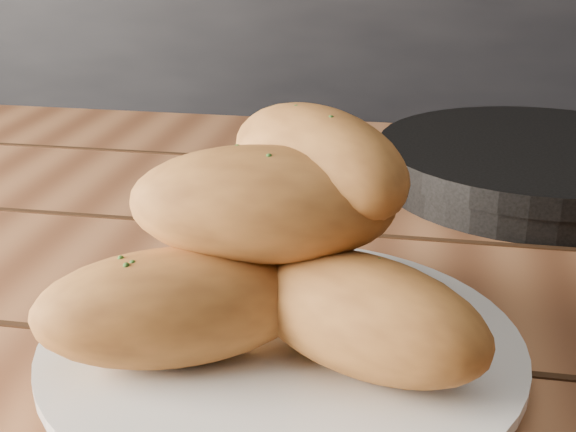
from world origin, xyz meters
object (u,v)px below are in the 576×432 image
object	(u,v)px
plate	(282,349)
skillet	(541,165)
table	(412,405)
bread_rolls	(280,248)

from	to	relation	value
plate	skillet	world-z (taller)	skillet
table	bread_rolls	size ratio (longest dim) A/B	4.96
table	plate	bearing A→B (deg)	-125.52
skillet	bread_rolls	bearing A→B (deg)	-117.58
plate	bread_rolls	xyz separation A→B (m)	(-0.00, 0.00, 0.07)
bread_rolls	plate	bearing A→B (deg)	-62.93
plate	table	bearing A→B (deg)	54.48
bread_rolls	skillet	distance (m)	0.42
table	plate	xyz separation A→B (m)	(-0.08, -0.11, 0.11)
skillet	plate	bearing A→B (deg)	-117.19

